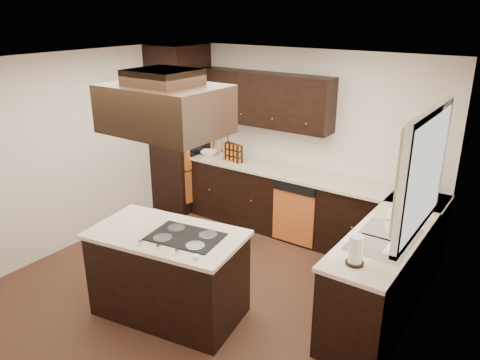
# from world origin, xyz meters

# --- Properties ---
(floor) EXTENTS (4.20, 4.20, 0.02)m
(floor) POSITION_xyz_m (0.00, 0.00, -0.01)
(floor) COLOR brown
(floor) RESTS_ON ground
(ceiling) EXTENTS (4.20, 4.20, 0.02)m
(ceiling) POSITION_xyz_m (0.00, 0.00, 2.51)
(ceiling) COLOR silver
(ceiling) RESTS_ON ground
(wall_back) EXTENTS (4.20, 0.02, 2.50)m
(wall_back) POSITION_xyz_m (0.00, 2.11, 1.25)
(wall_back) COLOR silver
(wall_back) RESTS_ON ground
(wall_front) EXTENTS (4.20, 0.02, 2.50)m
(wall_front) POSITION_xyz_m (0.00, -2.11, 1.25)
(wall_front) COLOR silver
(wall_front) RESTS_ON ground
(wall_left) EXTENTS (0.02, 4.20, 2.50)m
(wall_left) POSITION_xyz_m (-2.11, 0.00, 1.25)
(wall_left) COLOR silver
(wall_left) RESTS_ON ground
(wall_right) EXTENTS (0.02, 4.20, 2.50)m
(wall_right) POSITION_xyz_m (2.11, 0.00, 1.25)
(wall_right) COLOR silver
(wall_right) RESTS_ON ground
(oven_column) EXTENTS (0.65, 0.75, 2.12)m
(oven_column) POSITION_xyz_m (-1.78, 1.71, 1.06)
(oven_column) COLOR black
(oven_column) RESTS_ON floor
(wall_oven_face) EXTENTS (0.05, 0.62, 0.78)m
(wall_oven_face) POSITION_xyz_m (-1.43, 1.71, 1.12)
(wall_oven_face) COLOR orange
(wall_oven_face) RESTS_ON oven_column
(base_cabinets_back) EXTENTS (2.93, 0.60, 0.88)m
(base_cabinets_back) POSITION_xyz_m (0.03, 1.80, 0.44)
(base_cabinets_back) COLOR black
(base_cabinets_back) RESTS_ON floor
(base_cabinets_right) EXTENTS (0.60, 2.40, 0.88)m
(base_cabinets_right) POSITION_xyz_m (1.80, 0.90, 0.44)
(base_cabinets_right) COLOR black
(base_cabinets_right) RESTS_ON floor
(countertop_back) EXTENTS (2.93, 0.63, 0.04)m
(countertop_back) POSITION_xyz_m (0.03, 1.79, 0.90)
(countertop_back) COLOR beige
(countertop_back) RESTS_ON base_cabinets_back
(countertop_right) EXTENTS (0.63, 2.40, 0.04)m
(countertop_right) POSITION_xyz_m (1.79, 0.90, 0.90)
(countertop_right) COLOR beige
(countertop_right) RESTS_ON base_cabinets_right
(upper_cabinets) EXTENTS (2.00, 0.34, 0.72)m
(upper_cabinets) POSITION_xyz_m (-0.43, 1.93, 1.81)
(upper_cabinets) COLOR black
(upper_cabinets) RESTS_ON wall_back
(dishwasher_front) EXTENTS (0.60, 0.05, 0.72)m
(dishwasher_front) POSITION_xyz_m (0.33, 1.50, 0.40)
(dishwasher_front) COLOR orange
(dishwasher_front) RESTS_ON floor
(window_frame) EXTENTS (0.06, 1.32, 1.12)m
(window_frame) POSITION_xyz_m (2.07, 0.55, 1.65)
(window_frame) COLOR white
(window_frame) RESTS_ON wall_right
(window_pane) EXTENTS (0.00, 1.20, 1.00)m
(window_pane) POSITION_xyz_m (2.10, 0.55, 1.65)
(window_pane) COLOR white
(window_pane) RESTS_ON wall_right
(curtain_left) EXTENTS (0.02, 0.34, 0.90)m
(curtain_left) POSITION_xyz_m (2.01, 0.13, 1.70)
(curtain_left) COLOR beige
(curtain_left) RESTS_ON wall_right
(curtain_right) EXTENTS (0.02, 0.34, 0.90)m
(curtain_right) POSITION_xyz_m (2.01, 0.97, 1.70)
(curtain_right) COLOR beige
(curtain_right) RESTS_ON wall_right
(sink_rim) EXTENTS (0.52, 0.84, 0.01)m
(sink_rim) POSITION_xyz_m (1.80, 0.55, 0.92)
(sink_rim) COLOR silver
(sink_rim) RESTS_ON countertop_right
(island) EXTENTS (1.56, 1.01, 0.88)m
(island) POSITION_xyz_m (0.00, -0.52, 0.44)
(island) COLOR black
(island) RESTS_ON floor
(island_top) EXTENTS (1.62, 1.08, 0.04)m
(island_top) POSITION_xyz_m (0.00, -0.52, 0.90)
(island_top) COLOR beige
(island_top) RESTS_ON island
(cooktop) EXTENTS (0.75, 0.56, 0.01)m
(cooktop) POSITION_xyz_m (0.22, -0.49, 0.93)
(cooktop) COLOR black
(cooktop) RESTS_ON island_top
(range_hood) EXTENTS (1.05, 0.72, 0.42)m
(range_hood) POSITION_xyz_m (0.10, -0.55, 2.16)
(range_hood) COLOR black
(range_hood) RESTS_ON ceiling
(hood_duct) EXTENTS (0.55, 0.50, 0.13)m
(hood_duct) POSITION_xyz_m (0.10, -0.55, 2.44)
(hood_duct) COLOR black
(hood_duct) RESTS_ON ceiling
(blender_base) EXTENTS (0.15, 0.15, 0.10)m
(blender_base) POSITION_xyz_m (-0.97, 1.76, 0.97)
(blender_base) COLOR silver
(blender_base) RESTS_ON countertop_back
(blender_pitcher) EXTENTS (0.13, 0.13, 0.26)m
(blender_pitcher) POSITION_xyz_m (-0.97, 1.76, 1.15)
(blender_pitcher) COLOR silver
(blender_pitcher) RESTS_ON blender_base
(spice_rack) EXTENTS (0.32, 0.15, 0.26)m
(spice_rack) POSITION_xyz_m (-0.77, 1.70, 1.05)
(spice_rack) COLOR black
(spice_rack) RESTS_ON countertop_back
(mixing_bowl) EXTENTS (0.33, 0.33, 0.06)m
(mixing_bowl) POSITION_xyz_m (-1.25, 1.73, 0.95)
(mixing_bowl) COLOR white
(mixing_bowl) RESTS_ON countertop_back
(soap_bottle) EXTENTS (0.11, 0.11, 0.20)m
(soap_bottle) POSITION_xyz_m (1.73, 1.00, 1.02)
(soap_bottle) COLOR white
(soap_bottle) RESTS_ON countertop_right
(paper_towel) EXTENTS (0.16, 0.16, 0.27)m
(paper_towel) POSITION_xyz_m (1.74, -0.04, 1.05)
(paper_towel) COLOR white
(paper_towel) RESTS_ON countertop_right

